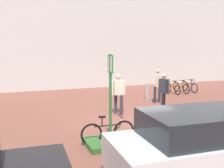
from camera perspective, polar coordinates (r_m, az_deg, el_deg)
ground_plane at (r=11.01m, az=4.30°, el=-7.37°), size 60.00×60.00×0.00m
building_facade at (r=19.22m, az=-7.16°, el=14.24°), size 28.00×1.20×10.00m
planter_strip at (r=9.54m, az=15.74°, el=-9.62°), size 7.00×1.10×0.16m
parking_sign_post at (r=7.86m, az=-0.34°, el=-0.63°), size 0.08×0.36×2.69m
bike_at_sign at (r=8.34m, az=-0.83°, el=-9.97°), size 1.68×0.42×0.86m
bike_rack_cluster at (r=17.49m, az=14.25°, el=-0.63°), size 2.09×1.75×0.83m
bollard_steel at (r=14.92m, az=7.38°, el=-1.53°), size 0.16×0.16×0.90m
person_shirt_blue at (r=11.58m, az=1.38°, el=-1.59°), size 0.60×0.46×1.72m
person_casual_tan at (r=14.12m, az=9.47°, el=0.07°), size 0.43×0.53×1.72m
person_suited_navy at (r=12.21m, az=10.74°, el=-1.22°), size 0.34×0.59×1.72m
car_white_hatch at (r=6.47m, az=18.76°, el=-12.06°), size 4.37×2.17×1.54m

